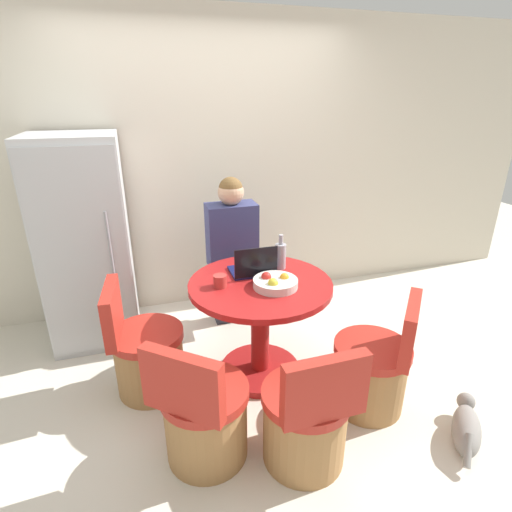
% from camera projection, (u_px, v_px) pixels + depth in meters
% --- Properties ---
extents(ground_plane, '(12.00, 12.00, 0.00)m').
position_uv_depth(ground_plane, '(253.00, 384.00, 2.86)').
color(ground_plane, beige).
extents(wall_back, '(7.00, 0.06, 2.60)m').
position_uv_depth(wall_back, '(208.00, 168.00, 3.61)').
color(wall_back, beige).
rests_on(wall_back, ground_plane).
extents(refrigerator, '(0.65, 0.69, 1.66)m').
position_uv_depth(refrigerator, '(86.00, 243.00, 3.15)').
color(refrigerator, silver).
rests_on(refrigerator, ground_plane).
extents(dining_table, '(0.98, 0.98, 0.75)m').
position_uv_depth(dining_table, '(260.00, 315.00, 2.79)').
color(dining_table, maroon).
rests_on(dining_table, ground_plane).
extents(chair_left_side, '(0.49, 0.49, 0.80)m').
position_uv_depth(chair_left_side, '(146.00, 355.00, 2.72)').
color(chair_left_side, '#9E7042').
rests_on(chair_left_side, ground_plane).
extents(chair_near_left_corner, '(0.56, 0.56, 0.80)m').
position_uv_depth(chair_near_left_corner, '(204.00, 417.00, 2.20)').
color(chair_near_left_corner, '#9E7042').
rests_on(chair_near_left_corner, ground_plane).
extents(chair_near_camera, '(0.49, 0.49, 0.80)m').
position_uv_depth(chair_near_camera, '(306.00, 421.00, 2.17)').
color(chair_near_camera, '#9E7042').
rests_on(chair_near_camera, ground_plane).
extents(chair_near_right_corner, '(0.56, 0.56, 0.80)m').
position_uv_depth(chair_near_right_corner, '(373.00, 371.00, 2.57)').
color(chair_near_right_corner, '#9E7042').
rests_on(chair_near_right_corner, ground_plane).
extents(person_seated, '(0.40, 0.37, 1.33)m').
position_uv_depth(person_seated, '(231.00, 248.00, 3.32)').
color(person_seated, '#2D2D38').
rests_on(person_seated, ground_plane).
extents(laptop, '(0.30, 0.23, 0.22)m').
position_uv_depth(laptop, '(253.00, 268.00, 2.80)').
color(laptop, '#141947').
rests_on(laptop, dining_table).
extents(fruit_bowl, '(0.29, 0.29, 0.09)m').
position_uv_depth(fruit_bowl, '(275.00, 283.00, 2.61)').
color(fruit_bowl, beige).
rests_on(fruit_bowl, dining_table).
extents(coffee_cup, '(0.09, 0.09, 0.08)m').
position_uv_depth(coffee_cup, '(220.00, 281.00, 2.61)').
color(coffee_cup, '#B2332D').
rests_on(coffee_cup, dining_table).
extents(bottle, '(0.08, 0.08, 0.25)m').
position_uv_depth(bottle, '(281.00, 255.00, 2.87)').
color(bottle, '#9999A3').
rests_on(bottle, dining_table).
extents(cat, '(0.39, 0.43, 0.18)m').
position_uv_depth(cat, '(466.00, 427.00, 2.36)').
color(cat, gray).
rests_on(cat, ground_plane).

